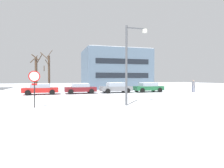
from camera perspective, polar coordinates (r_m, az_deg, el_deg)
The scene contains 12 objects.
ground_plane at distance 15.66m, azimuth -18.34°, elevation -5.80°, with size 120.00×120.00×0.00m, color white.
road_surface at distance 19.49m, azimuth -17.99°, elevation -4.29°, with size 80.00×9.72×0.00m.
stop_sign at distance 14.07m, azimuth -22.24°, elevation 0.60°, with size 0.76×0.15×2.55m.
street_lamp at distance 14.39m, azimuth 5.46°, elevation 8.04°, with size 1.75×0.36×5.93m.
parked_car_red at distance 25.01m, azimuth -20.60°, elevation -1.36°, with size 4.20×2.02×1.37m.
parked_car_maroon at distance 25.25m, azimuth -9.46°, elevation -1.25°, with size 4.04×2.09×1.35m.
parked_car_gray at distance 26.26m, azimuth 1.18°, elevation -1.03°, with size 4.36×2.07×1.43m.
parked_car_green at distance 28.07m, azimuth 10.76°, elevation -0.91°, with size 4.25×2.16×1.39m.
pedestrian_crossing at distance 29.95m, azimuth 23.21°, elevation -0.25°, with size 0.52×0.43×1.76m.
tree_far_left at distance 27.99m, azimuth -21.77°, elevation 2.97°, with size 1.67×1.46×5.33m.
tree_far_mid at distance 27.36m, azimuth -18.45°, elevation 3.26°, with size 1.59×1.74×5.91m.
building_far_right at distance 37.98m, azimuth 0.94°, elevation 4.46°, with size 12.32×9.32×7.55m.
Camera 1 is at (0.50, -15.52, 2.07)m, focal length 30.51 mm.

